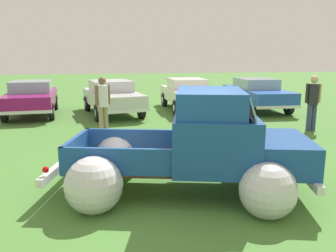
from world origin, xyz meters
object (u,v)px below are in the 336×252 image
object	(u,v)px
spectator_0	(103,102)
show_car_3	(257,93)
show_car_1	(112,96)
show_car_0	(32,97)
spectator_1	(313,99)
vintage_pickup_truck	(200,153)
show_car_2	(187,93)
lane_cone_0	(91,144)

from	to	relation	value
spectator_0	show_car_3	bearing A→B (deg)	-90.12
show_car_3	show_car_1	bearing A→B (deg)	-87.89
spectator_0	show_car_0	bearing A→B (deg)	6.96
show_car_1	spectator_1	xyz separation A→B (m)	(6.54, -4.42, 0.28)
spectator_1	vintage_pickup_truck	bearing A→B (deg)	-41.39
vintage_pickup_truck	show_car_0	xyz separation A→B (m)	(-4.82, 9.28, 0.03)
show_car_2	lane_cone_0	world-z (taller)	show_car_2
show_car_3	vintage_pickup_truck	bearing A→B (deg)	-28.68
spectator_1	lane_cone_0	distance (m)	7.40
show_car_0	show_car_1	xyz separation A→B (m)	(3.33, -0.37, 0.00)
spectator_0	spectator_1	world-z (taller)	spectator_1
spectator_1	show_car_2	bearing A→B (deg)	-141.25
show_car_0	spectator_0	distance (m)	5.08
show_car_2	show_car_3	distance (m)	3.20
vintage_pickup_truck	show_car_3	world-z (taller)	vintage_pickup_truck
lane_cone_0	spectator_1	bearing A→B (deg)	13.61
vintage_pickup_truck	show_car_1	bearing A→B (deg)	113.20
vintage_pickup_truck	show_car_0	size ratio (longest dim) A/B	1.13
vintage_pickup_truck	show_car_3	distance (m)	10.41
spectator_0	spectator_1	distance (m)	6.90
lane_cone_0	spectator_0	bearing A→B (deg)	83.04
spectator_0	lane_cone_0	world-z (taller)	spectator_0
vintage_pickup_truck	spectator_1	world-z (taller)	vintage_pickup_truck
show_car_2	spectator_1	bearing A→B (deg)	30.49
show_car_1	vintage_pickup_truck	bearing A→B (deg)	-2.06
show_car_3	spectator_1	bearing A→B (deg)	-0.09
vintage_pickup_truck	show_car_2	world-z (taller)	vintage_pickup_truck
vintage_pickup_truck	show_car_0	world-z (taller)	vintage_pickup_truck
vintage_pickup_truck	spectator_0	distance (m)	5.51
show_car_1	show_car_3	bearing A→B (deg)	79.86
vintage_pickup_truck	spectator_0	xyz separation A→B (m)	(-1.82, 5.19, 0.30)
show_car_3	spectator_1	world-z (taller)	spectator_1
show_car_0	show_car_2	distance (m)	6.76
show_car_2	spectator_0	bearing A→B (deg)	-42.28
show_car_3	lane_cone_0	xyz separation A→B (m)	(-7.22, -6.32, -0.47)
spectator_1	show_car_0	bearing A→B (deg)	-108.94
lane_cone_0	show_car_1	bearing A→B (deg)	84.24
show_car_2	spectator_1	xyz separation A→B (m)	(3.11, -5.02, 0.28)
vintage_pickup_truck	lane_cone_0	distance (m)	3.50
show_car_3	spectator_1	size ratio (longest dim) A/B	2.47
vintage_pickup_truck	show_car_1	world-z (taller)	vintage_pickup_truck
spectator_0	show_car_2	bearing A→B (deg)	-70.36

